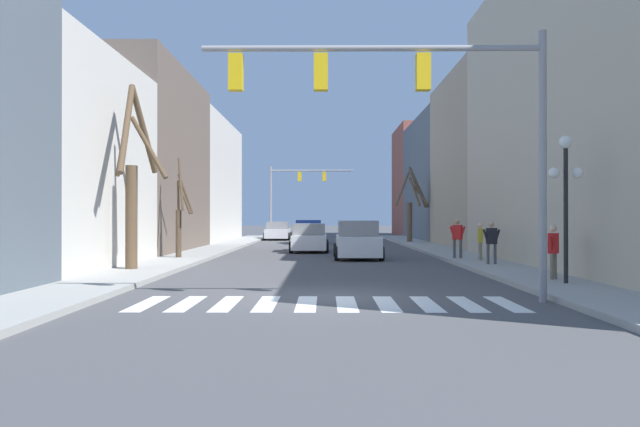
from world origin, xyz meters
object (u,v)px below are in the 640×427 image
object	(u,v)px
street_lamp_right_corner	(566,178)
car_parked_right_near	(278,231)
car_parked_right_mid	(310,238)
street_tree_right_near	(133,181)
pedestrian_waiting_at_curb	(553,247)
pedestrian_near_right_corner	(492,239)
street_tree_left_near	(180,216)
traffic_signal_near	(413,99)
pedestrian_on_left_sidewalk	(457,235)
traffic_signal_far	(295,186)
car_parked_right_far	(309,233)
car_driving_away_lane	(358,241)
street_tree_right_mid	(412,205)
pedestrian_on_right_sidewalk	(480,238)

from	to	relation	value
street_lamp_right_corner	car_parked_right_near	bearing A→B (deg)	106.51
car_parked_right_mid	street_tree_right_near	size ratio (longest dim) A/B	0.70
street_lamp_right_corner	pedestrian_waiting_at_curb	distance (m)	2.21
pedestrian_near_right_corner	car_parked_right_mid	bearing A→B (deg)	-62.87
car_parked_right_near	street_tree_left_near	world-z (taller)	street_tree_left_near
car_parked_right_near	traffic_signal_near	bearing A→B (deg)	-171.09
traffic_signal_near	pedestrian_waiting_at_curb	bearing A→B (deg)	39.60
car_parked_right_mid	car_parked_right_near	distance (m)	18.03
pedestrian_on_left_sidewalk	street_lamp_right_corner	bearing A→B (deg)	129.66
street_tree_left_near	street_tree_right_near	bearing A→B (deg)	-91.67
traffic_signal_far	street_lamp_right_corner	bearing A→B (deg)	-76.75
traffic_signal_far	pedestrian_on_left_sidewalk	distance (m)	30.70
pedestrian_on_left_sidewalk	traffic_signal_near	bearing A→B (deg)	109.12
car_parked_right_far	car_driving_away_lane	world-z (taller)	car_driving_away_lane
car_driving_away_lane	street_tree_right_mid	bearing A→B (deg)	-16.75
car_driving_away_lane	car_parked_right_mid	world-z (taller)	car_driving_away_lane
pedestrian_on_left_sidewalk	pedestrian_near_right_corner	size ratio (longest dim) A/B	1.05
street_tree_right_mid	street_tree_right_near	xyz separation A→B (m)	(-12.94, -23.52, 0.43)
car_parked_right_far	pedestrian_waiting_at_curb	size ratio (longest dim) A/B	2.76
car_driving_away_lane	pedestrian_waiting_at_curb	distance (m)	12.19
car_parked_right_far	street_tree_right_mid	xyz separation A→B (m)	(7.48, -0.47, 1.97)
traffic_signal_near	street_lamp_right_corner	size ratio (longest dim) A/B	1.96
pedestrian_on_left_sidewalk	street_tree_right_mid	bearing A→B (deg)	-56.32
car_parked_right_near	car_parked_right_mid	bearing A→B (deg)	-170.09
traffic_signal_far	pedestrian_on_right_sidewalk	bearing A→B (deg)	-73.18
pedestrian_waiting_at_curb	pedestrian_on_left_sidewalk	xyz separation A→B (m)	(-0.82, 9.14, 0.08)
car_parked_right_far	street_tree_right_mid	size ratio (longest dim) A/B	0.80
car_driving_away_lane	pedestrian_on_left_sidewalk	world-z (taller)	pedestrian_on_left_sidewalk
traffic_signal_near	street_tree_right_mid	size ratio (longest dim) A/B	1.45
pedestrian_on_right_sidewalk	street_lamp_right_corner	bearing A→B (deg)	8.44
car_parked_right_near	pedestrian_near_right_corner	distance (m)	30.50
pedestrian_on_right_sidewalk	street_tree_left_near	world-z (taller)	street_tree_left_near
car_driving_away_lane	pedestrian_on_right_sidewalk	size ratio (longest dim) A/B	3.01
car_driving_away_lane	street_tree_right_near	world-z (taller)	street_tree_right_near
car_parked_right_near	pedestrian_waiting_at_curb	distance (m)	36.03
pedestrian_on_left_sidewalk	traffic_signal_far	bearing A→B (deg)	-38.45
pedestrian_on_right_sidewalk	traffic_signal_near	bearing A→B (deg)	-12.86
traffic_signal_far	car_parked_right_mid	bearing A→B (deg)	-85.07
traffic_signal_near	street_tree_right_near	xyz separation A→B (m)	(-8.67, 7.20, -1.48)
traffic_signal_far	car_parked_right_mid	distance (m)	22.19
car_driving_away_lane	pedestrian_on_left_sidewalk	size ratio (longest dim) A/B	2.76
pedestrian_waiting_at_curb	street_tree_right_mid	bearing A→B (deg)	38.93
traffic_signal_near	street_lamp_right_corner	bearing A→B (deg)	31.00
car_parked_right_mid	street_tree_right_near	xyz separation A→B (m)	(-5.78, -13.27, 2.45)
street_lamp_right_corner	car_driving_away_lane	world-z (taller)	street_lamp_right_corner
traffic_signal_far	pedestrian_on_left_sidewalk	world-z (taller)	traffic_signal_far
car_parked_right_far	street_tree_right_near	size ratio (longest dim) A/B	0.68
car_driving_away_lane	pedestrian_near_right_corner	size ratio (longest dim) A/B	2.90
pedestrian_on_right_sidewalk	street_tree_left_near	distance (m)	13.08
pedestrian_on_left_sidewalk	car_parked_right_near	bearing A→B (deg)	-33.60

